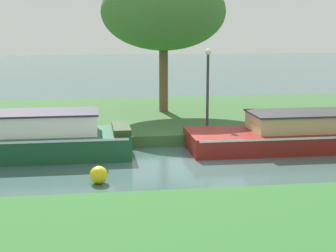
{
  "coord_description": "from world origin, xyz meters",
  "views": [
    {
      "loc": [
        -2.91,
        -15.67,
        4.19
      ],
      "look_at": [
        -0.47,
        1.2,
        0.9
      ],
      "focal_mm": 56.27,
      "sensor_mm": 36.0,
      "label": 1
    }
  ],
  "objects_px": {
    "mooring_post_far": "(21,126)",
    "channel_buoy": "(99,175)",
    "willow_tree_left": "(164,12)",
    "lamp_post": "(208,79)",
    "mooring_post_near": "(66,127)"
  },
  "relations": [
    {
      "from": "mooring_post_far",
      "to": "channel_buoy",
      "type": "height_order",
      "value": "mooring_post_far"
    },
    {
      "from": "willow_tree_left",
      "to": "lamp_post",
      "type": "height_order",
      "value": "willow_tree_left"
    },
    {
      "from": "mooring_post_near",
      "to": "mooring_post_far",
      "type": "height_order",
      "value": "mooring_post_far"
    },
    {
      "from": "willow_tree_left",
      "to": "mooring_post_far",
      "type": "xyz_separation_m",
      "value": [
        -5.58,
        -4.53,
        -3.96
      ]
    },
    {
      "from": "willow_tree_left",
      "to": "mooring_post_far",
      "type": "height_order",
      "value": "willow_tree_left"
    },
    {
      "from": "willow_tree_left",
      "to": "channel_buoy",
      "type": "bearing_deg",
      "value": -108.32
    },
    {
      "from": "willow_tree_left",
      "to": "mooring_post_far",
      "type": "relative_size",
      "value": 8.42
    },
    {
      "from": "mooring_post_near",
      "to": "willow_tree_left",
      "type": "bearing_deg",
      "value": 48.09
    },
    {
      "from": "channel_buoy",
      "to": "mooring_post_far",
      "type": "bearing_deg",
      "value": 119.45
    },
    {
      "from": "lamp_post",
      "to": "channel_buoy",
      "type": "xyz_separation_m",
      "value": [
        -4.08,
        -5.09,
        -2.01
      ]
    },
    {
      "from": "lamp_post",
      "to": "channel_buoy",
      "type": "relative_size",
      "value": 6.12
    },
    {
      "from": "channel_buoy",
      "to": "mooring_post_near",
      "type": "bearing_deg",
      "value": 103.04
    },
    {
      "from": "willow_tree_left",
      "to": "channel_buoy",
      "type": "distance_m",
      "value": 10.57
    },
    {
      "from": "lamp_post",
      "to": "mooring_post_far",
      "type": "xyz_separation_m",
      "value": [
        -6.65,
        -0.53,
        -1.49
      ]
    },
    {
      "from": "willow_tree_left",
      "to": "mooring_post_near",
      "type": "relative_size",
      "value": 9.82
    }
  ]
}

